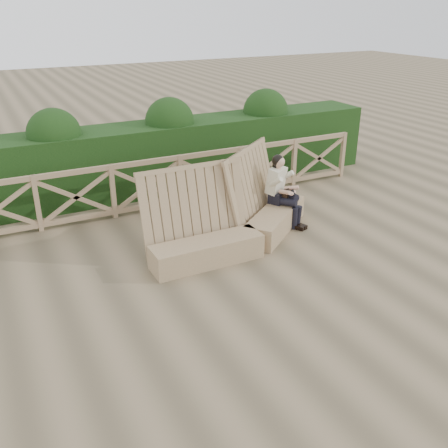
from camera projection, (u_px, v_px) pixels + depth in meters
name	position (u px, v px, depth m)	size (l,w,h in m)	color
ground	(226.00, 290.00, 7.50)	(60.00, 60.00, 0.00)	brown
bench	(240.00, 224.00, 8.78)	(3.53, 1.80, 1.55)	olive
woman	(282.00, 188.00, 9.50)	(0.62, 0.88, 1.36)	black
guardrail	(147.00, 186.00, 10.12)	(10.10, 0.09, 1.10)	olive
hedge	(129.00, 161.00, 11.02)	(12.00, 1.20, 1.50)	black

